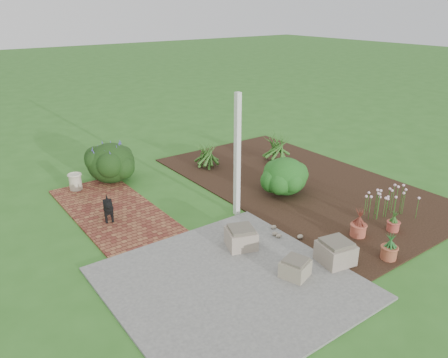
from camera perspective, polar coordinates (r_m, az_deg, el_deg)
ground at (r=8.75m, az=0.49°, el=-5.34°), size 80.00×80.00×0.00m
concrete_patio at (r=6.90m, az=0.84°, el=-13.41°), size 3.50×3.50×0.04m
brick_path at (r=9.40m, az=-14.38°, el=-3.92°), size 1.60×3.50×0.04m
garden_bed at (r=10.61m, az=9.76°, el=-0.52°), size 4.00×7.00×0.03m
veranda_post at (r=8.50m, az=1.74°, el=2.98°), size 0.10×0.10×2.50m
stone_trough_near at (r=7.04m, az=9.27°, el=-11.48°), size 0.50×0.50×0.26m
stone_trough_mid at (r=7.49m, az=14.37°, el=-9.33°), size 0.60×0.60×0.34m
stone_trough_far at (r=7.70m, az=2.25°, el=-7.75°), size 0.62×0.62×0.32m
black_dog at (r=8.80m, az=-14.91°, el=-3.55°), size 0.29×0.56×0.49m
cream_ceramic_urn at (r=10.54m, az=-18.84°, el=-0.36°), size 0.33×0.33×0.37m
evergreen_shrub at (r=9.84m, az=7.96°, el=0.49°), size 1.20×1.20×0.84m
agapanthus_clump_back at (r=11.76m, az=6.96°, el=4.49°), size 1.42×1.42×0.97m
agapanthus_clump_front at (r=11.34m, az=-2.26°, el=3.54°), size 0.97×0.97×0.81m
pink_flower_patch at (r=9.26m, az=20.73°, el=-2.91°), size 1.20×1.20×0.63m
terracotta_pot_bronze at (r=8.44m, az=17.11°, el=-6.39°), size 0.36×0.36×0.23m
terracotta_pot_small_left at (r=8.85m, az=21.21°, el=-5.75°), size 0.29×0.29×0.19m
terracotta_pot_small_right at (r=7.90m, az=20.73°, el=-8.98°), size 0.26×0.26×0.22m
purple_flowering_bush at (r=10.83m, az=-14.56°, el=2.18°), size 1.38×1.38×0.96m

